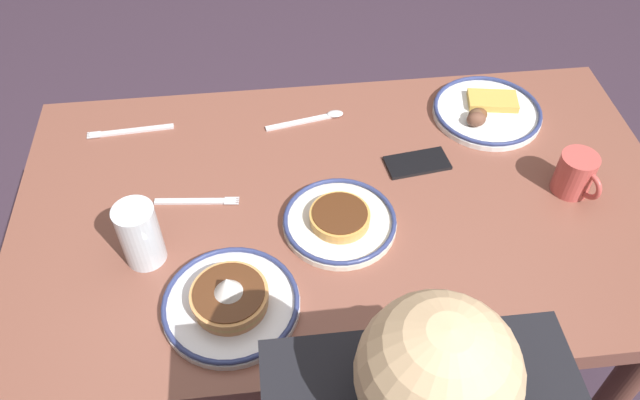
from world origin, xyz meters
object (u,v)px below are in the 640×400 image
Objects in this scene: fork_far at (130,131)px; drinking_glass at (141,237)px; plate_center_pancakes at (340,221)px; tea_spoon at (316,118)px; plate_near_main at (487,111)px; fork_near at (197,201)px; plate_far_companion at (230,301)px; coffee_mug at (576,174)px; cell_phone at (417,163)px.

drinking_glass is at bearing 100.03° from fork_far.
plate_center_pancakes is 0.35m from tea_spoon.
plate_near_main is 0.74m from fork_near.
coffee_mug is (-0.75, -0.22, 0.03)m from plate_far_companion.
coffee_mug reaches higher than fork_near.
drinking_glass is 0.98× the size of cell_phone.
drinking_glass is at bearing 45.02° from tea_spoon.
plate_far_companion reaches higher than tea_spoon.
cell_phone is 0.50m from fork_near.
fork_near is 0.30m from fork_far.
fork_near is at bearing -18.46° from plate_center_pancakes.
coffee_mug is 0.60× the size of fork_near.
plate_center_pancakes reaches higher than fork_far.
coffee_mug is at bearing 162.86° from fork_far.
tea_spoon is (0.53, -0.30, -0.05)m from coffee_mug.
fork_far is (0.67, -0.19, -0.00)m from cell_phone.
plate_near_main is at bearing -142.51° from plate_center_pancakes.
plate_far_companion is 0.58m from fork_far.
plate_center_pancakes is (0.41, 0.31, 0.00)m from plate_near_main.
coffee_mug is 0.82m from fork_near.
tea_spoon is at bearing 179.44° from fork_far.
drinking_glass is 0.18m from fork_near.
cell_phone is at bearing -141.64° from plate_far_companion.
plate_far_companion is at bearing 67.60° from tea_spoon.
fork_far is (0.87, -0.04, -0.01)m from plate_near_main.
fork_far is (0.17, -0.25, -0.00)m from fork_near.
drinking_glass is 0.76× the size of fork_near.
cell_phone is at bearing 164.35° from fork_far.
plate_center_pancakes is 2.15× the size of coffee_mug.
plate_far_companion is 0.78m from coffee_mug.
drinking_glass is 0.54m from tea_spoon.
fork_far is 0.45m from tea_spoon.
plate_far_companion is at bearing 30.77° from cell_phone.
drinking_glass is (0.17, -0.14, 0.04)m from plate_far_companion.
cell_phone is 0.28m from tea_spoon.
cell_phone is 0.69m from fork_far.
coffee_mug is at bearing -163.34° from plate_far_companion.
plate_near_main is 2.41× the size of coffee_mug.
tea_spoon is (0.22, -0.18, 0.00)m from cell_phone.
coffee_mug is (-0.52, -0.05, 0.03)m from plate_center_pancakes.
drinking_glass is at bearing 54.61° from fork_near.
fork_near is at bearing -76.01° from plate_far_companion.
plate_far_companion is 2.34× the size of coffee_mug.
coffee_mug is 0.54× the size of fork_far.
plate_center_pancakes reaches higher than cell_phone.
plate_far_companion reaches higher than fork_near.
plate_far_companion is 1.26× the size of fork_far.
drinking_glass reaches higher than tea_spoon.
fork_near is at bearing -125.39° from drinking_glass.
plate_far_companion is at bearing 16.66° from coffee_mug.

